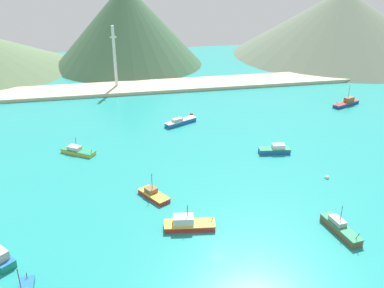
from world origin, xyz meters
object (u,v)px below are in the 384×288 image
fishing_boat_0 (340,228)px  fishing_boat_1 (153,194)px  buoy_0 (327,177)px  fishing_boat_2 (180,122)px  radio_tower (115,57)px  fishing_boat_5 (188,224)px  fishing_boat_9 (347,103)px  fishing_boat_7 (78,151)px  buoy_1 (191,115)px  fishing_boat_3 (275,150)px

fishing_boat_0 → fishing_boat_1: bearing=149.4°
fishing_boat_1 → buoy_0: (40.36, 0.33, -0.48)m
fishing_boat_2 → radio_tower: (-17.32, 40.86, 11.23)m
fishing_boat_5 → fishing_boat_9: fishing_boat_9 is taller
fishing_boat_0 → fishing_boat_2: fishing_boat_0 is taller
fishing_boat_7 → fishing_boat_0: bearing=-42.2°
fishing_boat_7 → fishing_boat_2: bearing=26.5°
fishing_boat_7 → fishing_boat_9: fishing_boat_9 is taller
buoy_0 → buoy_1: 52.09m
fishing_boat_0 → fishing_boat_2: size_ratio=0.96×
fishing_boat_5 → fishing_boat_7: fishing_boat_5 is taller
buoy_1 → fishing_boat_0: bearing=-77.4°
fishing_boat_1 → fishing_boat_2: size_ratio=0.78×
fishing_boat_9 → buoy_0: 55.26m
fishing_boat_1 → buoy_1: size_ratio=7.70×
buoy_0 → fishing_boat_5: bearing=-160.2°
fishing_boat_3 → fishing_boat_9: (37.78, 30.48, 0.00)m
fishing_boat_3 → buoy_1: size_ratio=7.85×
buoy_0 → buoy_1: buoy_0 is taller
fishing_boat_7 → buoy_0: (57.10, -25.16, -0.49)m
fishing_boat_0 → fishing_boat_1: (-32.69, 19.36, -0.24)m
fishing_boat_1 → fishing_boat_7: bearing=123.3°
fishing_boat_2 → fishing_boat_5: bearing=-98.5°
fishing_boat_2 → fishing_boat_7: size_ratio=1.13×
buoy_0 → radio_tower: size_ratio=0.05×
fishing_boat_3 → fishing_boat_9: size_ratio=0.75×
fishing_boat_5 → fishing_boat_3: bearing=44.4°
fishing_boat_5 → radio_tower: bearing=95.8°
fishing_boat_1 → fishing_boat_0: bearing=-30.6°
fishing_boat_2 → fishing_boat_5: 53.23m
fishing_boat_0 → buoy_1: 68.30m
fishing_boat_3 → fishing_boat_7: bearing=168.8°
fishing_boat_7 → fishing_boat_5: bearing=-60.0°
fishing_boat_2 → buoy_0: (27.44, -39.92, -0.60)m
buoy_1 → radio_tower: (-22.20, 33.83, 11.83)m
fishing_boat_5 → fishing_boat_9: (66.31, 58.44, -0.06)m
fishing_boat_5 → buoy_0: (35.26, 12.73, -0.78)m
fishing_boat_1 → radio_tower: (-4.41, 81.12, 11.35)m
buoy_0 → radio_tower: bearing=119.0°
fishing_boat_0 → fishing_boat_1: 37.99m
buoy_0 → radio_tower: 93.11m
fishing_boat_0 → radio_tower: radio_tower is taller
buoy_1 → radio_tower: size_ratio=0.05×
fishing_boat_1 → fishing_boat_2: bearing=72.2°
fishing_boat_3 → fishing_boat_5: fishing_boat_5 is taller
buoy_1 → fishing_boat_5: bearing=-102.0°
fishing_boat_0 → fishing_boat_5: size_ratio=1.00×
fishing_boat_7 → fishing_boat_1: bearing=-56.7°
buoy_1 → fishing_boat_9: bearing=-1.3°
fishing_boat_2 → fishing_boat_1: bearing=-107.8°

